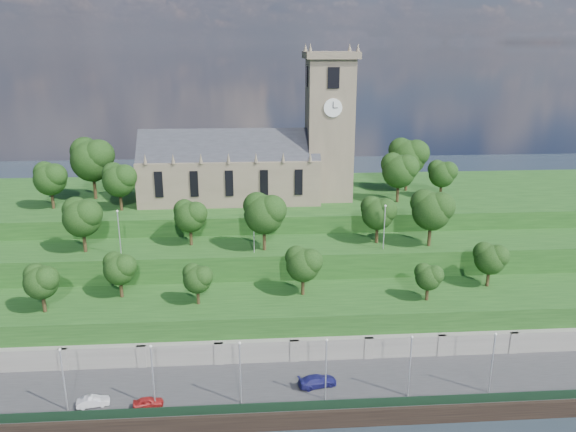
{
  "coord_description": "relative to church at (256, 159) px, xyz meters",
  "views": [
    {
      "loc": [
        -0.4,
        -54.43,
        42.65
      ],
      "look_at": [
        5.46,
        30.0,
        16.46
      ],
      "focal_mm": 35.0,
      "sensor_mm": 36.0,
      "label": 1
    }
  ],
  "objects": [
    {
      "name": "fence",
      "position": [
        -0.79,
        -45.38,
        -19.92
      ],
      "size": [
        160.0,
        0.1,
        1.2
      ],
      "primitive_type": "cube",
      "color": "black",
      "rests_on": "promenade"
    },
    {
      "name": "lamp_posts_promenade",
      "position": [
        -2.79,
        -43.48,
        -15.86
      ],
      "size": [
        60.36,
        0.36,
        8.1
      ],
      "color": "#B2B2B7",
      "rests_on": "promenade"
    },
    {
      "name": "embankment_upper",
      "position": [
        -0.79,
        -16.98,
        -16.52
      ],
      "size": [
        160.0,
        10.0,
        12.0
      ],
      "primitive_type": "cube",
      "color": "#194115",
      "rests_on": "ground"
    },
    {
      "name": "quay_wall",
      "position": [
        -0.79,
        -46.03,
        -21.42
      ],
      "size": [
        160.0,
        0.5,
        2.2
      ],
      "primitive_type": "cube",
      "color": "black",
      "rests_on": "ground"
    },
    {
      "name": "trees_hilltop",
      "position": [
        -2.99,
        -0.4,
        -0.94
      ],
      "size": [
        75.15,
        16.21,
        11.34
      ],
      "color": "black",
      "rests_on": "hilltop"
    },
    {
      "name": "trees_upper",
      "position": [
        2.73,
        -18.07,
        -4.76
      ],
      "size": [
        59.8,
        8.47,
        9.02
      ],
      "color": "black",
      "rests_on": "embankment_upper"
    },
    {
      "name": "car_right",
      "position": [
        6.62,
        -40.68,
        -19.82
      ],
      "size": [
        5.13,
        2.95,
        1.4
      ],
      "primitive_type": "imported",
      "rotation": [
        0.0,
        0.0,
        1.79
      ],
      "color": "navy",
      "rests_on": "promenade"
    },
    {
      "name": "church",
      "position": [
        0.0,
        0.0,
        0.0
      ],
      "size": [
        38.6,
        12.35,
        27.6
      ],
      "color": "brown",
      "rests_on": "hilltop"
    },
    {
      "name": "embankment_lower",
      "position": [
        -0.79,
        -27.98,
        -18.52
      ],
      "size": [
        160.0,
        12.0,
        8.0
      ],
      "primitive_type": "cube",
      "color": "#194115",
      "rests_on": "ground"
    },
    {
      "name": "hilltop",
      "position": [
        -0.79,
        4.02,
        -15.02
      ],
      "size": [
        160.0,
        32.0,
        15.0
      ],
      "primitive_type": "cube",
      "color": "#194115",
      "rests_on": "ground"
    },
    {
      "name": "car_left",
      "position": [
        -13.58,
        -43.44,
        -19.93
      ],
      "size": [
        3.67,
        1.95,
        1.19
      ],
      "primitive_type": "imported",
      "rotation": [
        0.0,
        0.0,
        1.73
      ],
      "color": "#A71B1C",
      "rests_on": "promenade"
    },
    {
      "name": "lamp_posts_upper",
      "position": [
        -0.79,
        -19.98,
        -6.34
      ],
      "size": [
        40.36,
        0.36,
        7.17
      ],
      "color": "#B2B2B7",
      "rests_on": "embankment_upper"
    },
    {
      "name": "car_middle",
      "position": [
        -20.03,
        -42.85,
        -19.92
      ],
      "size": [
        3.84,
        1.9,
        1.21
      ],
      "primitive_type": "imported",
      "rotation": [
        0.0,
        0.0,
        1.74
      ],
      "color": "#B9B7BC",
      "rests_on": "promenade"
    },
    {
      "name": "retaining_wall",
      "position": [
        -0.79,
        -34.01,
        -20.02
      ],
      "size": [
        160.0,
        2.1,
        5.0
      ],
      "color": "slate",
      "rests_on": "ground"
    },
    {
      "name": "trees_lower",
      "position": [
        -0.18,
        -27.71,
        -10.03
      ],
      "size": [
        67.82,
        8.53,
        7.21
      ],
      "color": "black",
      "rests_on": "embankment_lower"
    },
    {
      "name": "ground",
      "position": [
        -0.79,
        -45.98,
        -22.52
      ],
      "size": [
        320.0,
        320.0,
        0.0
      ],
      "primitive_type": "plane",
      "color": "#1B232C",
      "rests_on": "ground"
    },
    {
      "name": "promenade",
      "position": [
        -0.79,
        -39.98,
        -21.52
      ],
      "size": [
        160.0,
        12.0,
        2.0
      ],
      "primitive_type": "cube",
      "color": "#2D2D30",
      "rests_on": "ground"
    }
  ]
}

